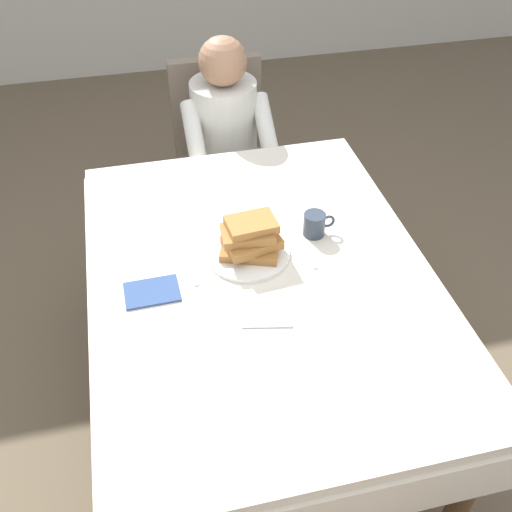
# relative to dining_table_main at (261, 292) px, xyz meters

# --- Properties ---
(ground_plane) EXTENTS (14.00, 14.00, 0.00)m
(ground_plane) POSITION_rel_dining_table_main_xyz_m (0.00, 0.00, -0.65)
(ground_plane) COLOR brown
(dining_table_main) EXTENTS (1.12, 1.52, 0.74)m
(dining_table_main) POSITION_rel_dining_table_main_xyz_m (0.00, 0.00, 0.00)
(dining_table_main) COLOR silver
(dining_table_main) RESTS_ON ground
(chair_diner) EXTENTS (0.44, 0.45, 0.93)m
(chair_diner) POSITION_rel_dining_table_main_xyz_m (0.08, 1.17, -0.12)
(chair_diner) COLOR #7A6B5B
(chair_diner) RESTS_ON ground
(diner_person) EXTENTS (0.40, 0.43, 1.12)m
(diner_person) POSITION_rel_dining_table_main_xyz_m (0.08, 1.01, 0.02)
(diner_person) COLOR silver
(diner_person) RESTS_ON ground
(plate_breakfast) EXTENTS (0.28, 0.28, 0.02)m
(plate_breakfast) POSITION_rel_dining_table_main_xyz_m (-0.02, 0.09, 0.10)
(plate_breakfast) COLOR white
(plate_breakfast) RESTS_ON dining_table_main
(breakfast_stack) EXTENTS (0.22, 0.18, 0.12)m
(breakfast_stack) POSITION_rel_dining_table_main_xyz_m (-0.02, 0.09, 0.16)
(breakfast_stack) COLOR #A36B33
(breakfast_stack) RESTS_ON plate_breakfast
(cup_coffee) EXTENTS (0.11, 0.08, 0.08)m
(cup_coffee) POSITION_rel_dining_table_main_xyz_m (0.23, 0.15, 0.13)
(cup_coffee) COLOR #333D4C
(cup_coffee) RESTS_ON dining_table_main
(fork_left_of_plate) EXTENTS (0.02, 0.18, 0.00)m
(fork_left_of_plate) POSITION_rel_dining_table_main_xyz_m (-0.21, 0.07, 0.09)
(fork_left_of_plate) COLOR silver
(fork_left_of_plate) RESTS_ON dining_table_main
(knife_right_of_plate) EXTENTS (0.04, 0.20, 0.00)m
(knife_right_of_plate) POSITION_rel_dining_table_main_xyz_m (0.17, 0.07, 0.09)
(knife_right_of_plate) COLOR silver
(knife_right_of_plate) RESTS_ON dining_table_main
(spoon_near_edge) EXTENTS (0.15, 0.04, 0.00)m
(spoon_near_edge) POSITION_rel_dining_table_main_xyz_m (-0.04, -0.23, 0.09)
(spoon_near_edge) COLOR silver
(spoon_near_edge) RESTS_ON dining_table_main
(napkin_folded) EXTENTS (0.17, 0.12, 0.01)m
(napkin_folded) POSITION_rel_dining_table_main_xyz_m (-0.36, -0.01, 0.09)
(napkin_folded) COLOR #334C7F
(napkin_folded) RESTS_ON dining_table_main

